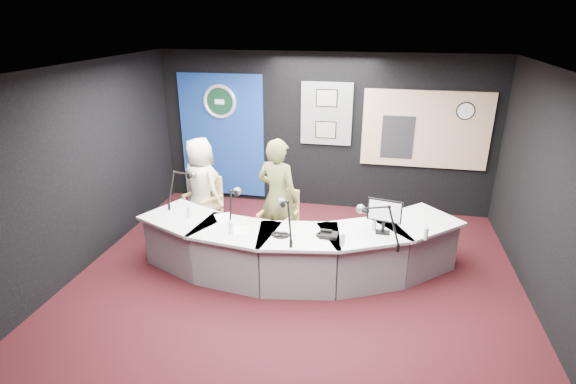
% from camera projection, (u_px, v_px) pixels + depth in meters
% --- Properties ---
extents(ground, '(6.00, 6.00, 0.00)m').
position_uv_depth(ground, '(291.00, 294.00, 5.83)').
color(ground, black).
rests_on(ground, ground).
extents(ceiling, '(6.00, 6.00, 0.02)m').
position_uv_depth(ceiling, '(292.00, 73.00, 4.79)').
color(ceiling, silver).
rests_on(ceiling, ground).
extents(wall_back, '(6.00, 0.02, 2.80)m').
position_uv_depth(wall_back, '(323.00, 133.00, 8.04)').
color(wall_back, black).
rests_on(wall_back, ground).
extents(wall_left, '(0.02, 6.00, 2.80)m').
position_uv_depth(wall_left, '(66.00, 177.00, 5.87)').
color(wall_left, black).
rests_on(wall_left, ground).
extents(wall_right, '(0.02, 6.00, 2.80)m').
position_uv_depth(wall_right, '(568.00, 215.00, 4.76)').
color(wall_right, black).
rests_on(wall_right, ground).
extents(broadcast_desk, '(4.50, 1.90, 0.75)m').
position_uv_depth(broadcast_desk, '(295.00, 248.00, 6.20)').
color(broadcast_desk, '#BBBDBF').
rests_on(broadcast_desk, ground).
extents(backdrop_panel, '(1.60, 0.05, 2.30)m').
position_uv_depth(backdrop_panel, '(222.00, 136.00, 8.42)').
color(backdrop_panel, navy).
rests_on(backdrop_panel, wall_back).
extents(agency_seal, '(0.63, 0.07, 0.63)m').
position_uv_depth(agency_seal, '(220.00, 102.00, 8.15)').
color(agency_seal, silver).
rests_on(agency_seal, backdrop_panel).
extents(seal_center, '(0.48, 0.01, 0.48)m').
position_uv_depth(seal_center, '(220.00, 102.00, 8.15)').
color(seal_center, black).
rests_on(seal_center, backdrop_panel).
extents(pinboard, '(0.90, 0.04, 1.10)m').
position_uv_depth(pinboard, '(326.00, 114.00, 7.88)').
color(pinboard, slate).
rests_on(pinboard, wall_back).
extents(framed_photo_upper, '(0.34, 0.02, 0.27)m').
position_uv_depth(framed_photo_upper, '(327.00, 98.00, 7.75)').
color(framed_photo_upper, gray).
rests_on(framed_photo_upper, pinboard).
extents(framed_photo_lower, '(0.34, 0.02, 0.27)m').
position_uv_depth(framed_photo_lower, '(326.00, 130.00, 7.95)').
color(framed_photo_lower, gray).
rests_on(framed_photo_lower, pinboard).
extents(booth_window_frame, '(2.12, 0.06, 1.32)m').
position_uv_depth(booth_window_frame, '(425.00, 130.00, 7.64)').
color(booth_window_frame, tan).
rests_on(booth_window_frame, wall_back).
extents(booth_glow, '(2.00, 0.02, 1.20)m').
position_uv_depth(booth_glow, '(425.00, 130.00, 7.63)').
color(booth_glow, '#DAC389').
rests_on(booth_glow, booth_window_frame).
extents(equipment_rack, '(0.55, 0.02, 0.75)m').
position_uv_depth(equipment_rack, '(397.00, 137.00, 7.75)').
color(equipment_rack, black).
rests_on(equipment_rack, booth_window_frame).
extents(wall_clock, '(0.28, 0.01, 0.28)m').
position_uv_depth(wall_clock, '(466.00, 111.00, 7.37)').
color(wall_clock, white).
rests_on(wall_clock, booth_window_frame).
extents(armchair_left, '(0.78, 0.78, 1.01)m').
position_uv_depth(armchair_left, '(203.00, 203.00, 7.34)').
color(armchair_left, tan).
rests_on(armchair_left, ground).
extents(armchair_right, '(0.61, 0.61, 0.89)m').
position_uv_depth(armchair_right, '(278.00, 225.00, 6.72)').
color(armchair_right, tan).
rests_on(armchair_right, ground).
extents(draped_jacket, '(0.48, 0.34, 0.70)m').
position_uv_depth(draped_jacket, '(199.00, 191.00, 7.52)').
color(draped_jacket, '#696659').
rests_on(draped_jacket, armchair_left).
extents(person_man, '(0.93, 0.84, 1.60)m').
position_uv_depth(person_man, '(201.00, 186.00, 7.23)').
color(person_man, beige).
rests_on(person_man, ground).
extents(person_woman, '(0.75, 0.61, 1.78)m').
position_uv_depth(person_woman, '(278.00, 197.00, 6.56)').
color(person_woman, brown).
rests_on(person_woman, ground).
extents(computer_monitor, '(0.44, 0.11, 0.30)m').
position_uv_depth(computer_monitor, '(385.00, 210.00, 5.69)').
color(computer_monitor, black).
rests_on(computer_monitor, broadcast_desk).
extents(desk_phone, '(0.22, 0.18, 0.05)m').
position_uv_depth(desk_phone, '(329.00, 235.00, 5.69)').
color(desk_phone, black).
rests_on(desk_phone, broadcast_desk).
extents(headphones_near, '(0.19, 0.19, 0.03)m').
position_uv_depth(headphones_near, '(325.00, 235.00, 5.71)').
color(headphones_near, black).
rests_on(headphones_near, broadcast_desk).
extents(headphones_far, '(0.21, 0.21, 0.03)m').
position_uv_depth(headphones_far, '(281.00, 235.00, 5.72)').
color(headphones_far, black).
rests_on(headphones_far, broadcast_desk).
extents(paper_stack, '(0.36, 0.39, 0.00)m').
position_uv_depth(paper_stack, '(224.00, 218.00, 6.23)').
color(paper_stack, white).
rests_on(paper_stack, broadcast_desk).
extents(notepad, '(0.25, 0.31, 0.00)m').
position_uv_depth(notepad, '(241.00, 231.00, 5.86)').
color(notepad, white).
rests_on(notepad, broadcast_desk).
extents(boom_mic_a, '(0.26, 0.72, 0.60)m').
position_uv_depth(boom_mic_a, '(181.00, 183.00, 6.64)').
color(boom_mic_a, black).
rests_on(boom_mic_a, broadcast_desk).
extents(boom_mic_b, '(0.21, 0.73, 0.60)m').
position_uv_depth(boom_mic_b, '(234.00, 203.00, 5.97)').
color(boom_mic_b, black).
rests_on(boom_mic_b, broadcast_desk).
extents(boom_mic_c, '(0.36, 0.69, 0.60)m').
position_uv_depth(boom_mic_c, '(286.00, 214.00, 5.62)').
color(boom_mic_c, black).
rests_on(boom_mic_c, broadcast_desk).
extents(boom_mic_d, '(0.59, 0.52, 0.60)m').
position_uv_depth(boom_mic_d, '(379.00, 220.00, 5.47)').
color(boom_mic_d, black).
rests_on(boom_mic_d, broadcast_desk).
extents(water_bottles, '(3.23, 0.55, 0.18)m').
position_uv_depth(water_bottles, '(300.00, 226.00, 5.79)').
color(water_bottles, silver).
rests_on(water_bottles, broadcast_desk).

